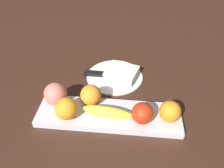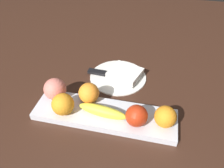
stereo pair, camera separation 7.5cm
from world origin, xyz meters
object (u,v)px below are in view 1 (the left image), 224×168
orange_near_apple (91,95)px  orange_near_banana (67,109)px  orange_center (170,111)px  peach (55,94)px  knife (99,74)px  fruit_tray (109,115)px  folded_napkin (122,73)px  banana (107,112)px  dinner_plate (115,76)px  apple (142,113)px

orange_near_apple → orange_near_banana: 0.09m
orange_near_banana → orange_center: bearing=3.7°
orange_center → peach: peach is taller
orange_near_apple → knife: (0.00, 0.17, -0.04)m
fruit_tray → folded_napkin: 0.22m
banana → orange_center: bearing=8.4°
orange_center → knife: 0.33m
orange_near_apple → dinner_plate: size_ratio=0.31×
banana → orange_center: 0.19m
banana → orange_near_banana: orange_near_banana is taller
orange_near_apple → folded_napkin: orange_near_apple is taller
dinner_plate → fruit_tray: bearing=-90.0°
banana → peach: peach is taller
fruit_tray → peach: (-0.18, 0.03, 0.05)m
orange_center → orange_near_apple: bearing=169.1°
banana → peach: 0.18m
fruit_tray → folded_napkin: folded_napkin is taller
orange_near_apple → orange_center: size_ratio=1.03×
orange_near_banana → peach: size_ratio=0.94×
banana → knife: banana is taller
folded_napkin → banana: bearing=-97.6°
apple → folded_napkin: (-0.08, 0.24, -0.03)m
orange_near_apple → dinner_plate: bearing=70.1°
apple → orange_near_banana: 0.23m
peach → folded_napkin: (0.20, 0.18, -0.04)m
orange_center → fruit_tray: bearing=177.7°
orange_near_banana → apple: bearing=1.1°
orange_center → apple: bearing=-169.0°
apple → knife: apple is taller
orange_near_banana → knife: orange_near_banana is taller
fruit_tray → orange_near_apple: (-0.06, 0.04, 0.05)m
fruit_tray → banana: (-0.00, -0.01, 0.03)m
apple → knife: size_ratio=0.37×
banana → orange_near_banana: bearing=-166.4°
orange_near_apple → folded_napkin: 0.20m
fruit_tray → banana: 0.03m
orange_center → folded_napkin: size_ratio=0.57×
fruit_tray → folded_napkin: (0.03, 0.21, 0.01)m
apple → orange_near_banana: (-0.23, -0.00, 0.00)m
orange_near_banana → peach: peach is taller
fruit_tray → orange_near_apple: orange_near_apple is taller
orange_center → folded_napkin: bearing=125.7°
banana → folded_napkin: (0.03, 0.23, -0.02)m
apple → orange_near_apple: (-0.17, 0.06, 0.00)m
banana → dinner_plate: 0.23m
apple → peach: peach is taller
fruit_tray → knife: (-0.06, 0.21, 0.00)m
apple → peach: size_ratio=0.90×
peach → dinner_plate: peach is taller
apple → orange_center: size_ratio=1.01×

